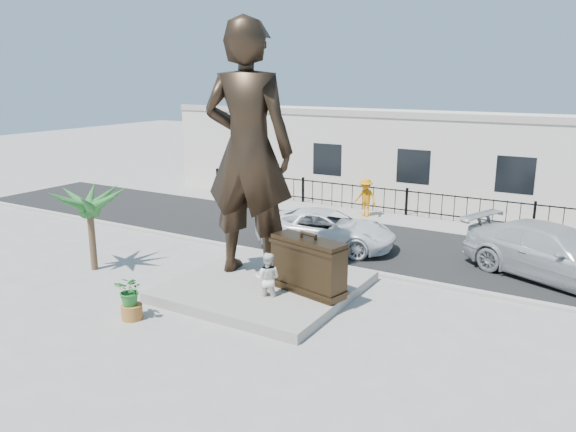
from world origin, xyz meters
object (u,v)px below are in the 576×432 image
object	(u,v)px
statue	(248,151)
suitcase	(308,266)
tourist	(268,279)
car_white	(327,229)

from	to	relation	value
statue	suitcase	bearing A→B (deg)	155.64
statue	tourist	bearing A→B (deg)	127.90
statue	tourist	size ratio (longest dim) A/B	4.99
suitcase	car_white	xyz separation A→B (m)	(-1.92, 4.96, -0.37)
statue	tourist	distance (m)	3.93
statue	suitcase	size ratio (longest dim) A/B	3.39
car_white	suitcase	bearing A→B (deg)	-167.89
suitcase	car_white	bearing A→B (deg)	123.78
car_white	statue	bearing A→B (deg)	164.66
statue	car_white	bearing A→B (deg)	-107.00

